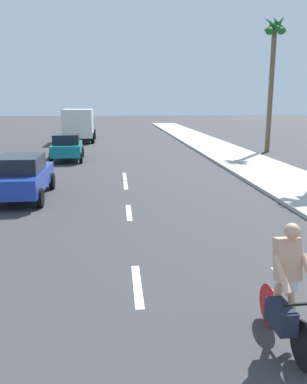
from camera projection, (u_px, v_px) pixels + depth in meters
name	position (u px, v px, depth m)	size (l,w,h in m)	color
ground_plane	(124.00, 168.00, 20.74)	(160.00, 160.00, 0.00)	#38383A
sidewalk_strip	(242.00, 160.00, 23.30)	(3.60, 80.00, 0.14)	#B2ADA3
lane_stripe_2	(137.00, 285.00, 7.49)	(0.16, 1.80, 0.01)	white
lane_stripe_3	(129.00, 212.00, 12.42)	(0.16, 1.80, 0.01)	white
lane_stripe_4	(126.00, 185.00, 16.53)	(0.16, 1.80, 0.01)	white
lane_stripe_5	(125.00, 176.00, 18.46)	(0.16, 1.80, 0.01)	white
cyclist	(285.00, 293.00, 5.45)	(0.64, 1.71, 1.82)	black
parked_car_blue	(21.00, 175.00, 14.08)	(2.00, 4.20, 1.57)	#1E389E
parked_car_teal	(67.00, 146.00, 23.34)	(2.01, 4.03, 1.57)	#14727A
delivery_truck	(79.00, 124.00, 34.28)	(2.80, 6.30, 2.80)	#23478C
palm_tree_far	(273.00, 49.00, 25.87)	(1.69, 1.80, 9.08)	brown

